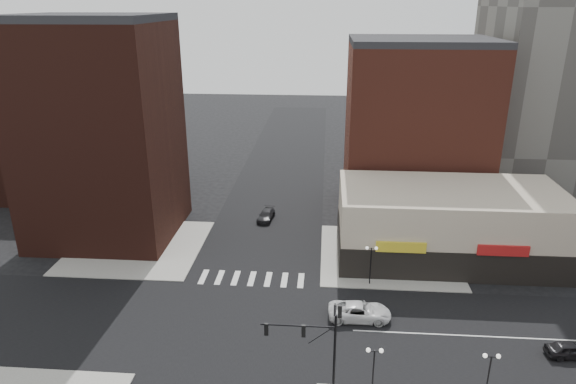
{
  "coord_description": "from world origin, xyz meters",
  "views": [
    {
      "loc": [
        7.2,
        -38.14,
        27.04
      ],
      "look_at": [
        3.92,
        4.82,
        11.0
      ],
      "focal_mm": 32.0,
      "sensor_mm": 36.0,
      "label": 1
    }
  ],
  "objects_px": {
    "traffic_signal": "(321,336)",
    "street_lamp_se_a": "(374,360)",
    "street_lamp_se_b": "(490,366)",
    "white_suv": "(360,311)",
    "dark_sedan_north": "(266,215)",
    "dark_sedan_east": "(570,350)",
    "street_lamp_ne": "(371,256)"
  },
  "relations": [
    {
      "from": "street_lamp_ne",
      "to": "traffic_signal",
      "type": "bearing_deg",
      "value": -106.75
    },
    {
      "from": "street_lamp_se_b",
      "to": "dark_sedan_east",
      "type": "distance_m",
      "value": 10.5
    },
    {
      "from": "white_suv",
      "to": "dark_sedan_east",
      "type": "relative_size",
      "value": 1.46
    },
    {
      "from": "traffic_signal",
      "to": "street_lamp_ne",
      "type": "xyz_separation_m",
      "value": [
        4.76,
        15.83,
        -1.67
      ]
    },
    {
      "from": "dark_sedan_east",
      "to": "street_lamp_se_b",
      "type": "bearing_deg",
      "value": 120.84
    },
    {
      "from": "white_suv",
      "to": "dark_sedan_east",
      "type": "distance_m",
      "value": 17.16
    },
    {
      "from": "dark_sedan_east",
      "to": "traffic_signal",
      "type": "bearing_deg",
      "value": 101.58
    },
    {
      "from": "street_lamp_ne",
      "to": "dark_sedan_east",
      "type": "distance_m",
      "value": 18.58
    },
    {
      "from": "street_lamp_ne",
      "to": "dark_sedan_north",
      "type": "height_order",
      "value": "street_lamp_ne"
    },
    {
      "from": "white_suv",
      "to": "dark_sedan_north",
      "type": "xyz_separation_m",
      "value": [
        -11.05,
        21.78,
        -0.15
      ]
    },
    {
      "from": "traffic_signal",
      "to": "street_lamp_se_a",
      "type": "xyz_separation_m",
      "value": [
        3.76,
        -0.17,
        -1.67
      ]
    },
    {
      "from": "street_lamp_se_a",
      "to": "street_lamp_se_b",
      "type": "xyz_separation_m",
      "value": [
        8.0,
        0.0,
        0.0
      ]
    },
    {
      "from": "street_lamp_se_b",
      "to": "street_lamp_ne",
      "type": "relative_size",
      "value": 1.0
    },
    {
      "from": "street_lamp_se_a",
      "to": "street_lamp_ne",
      "type": "bearing_deg",
      "value": 86.42
    },
    {
      "from": "traffic_signal",
      "to": "white_suv",
      "type": "xyz_separation_m",
      "value": [
        3.41,
        9.67,
        -4.18
      ]
    },
    {
      "from": "traffic_signal",
      "to": "dark_sedan_north",
      "type": "distance_m",
      "value": 32.65
    },
    {
      "from": "street_lamp_se_a",
      "to": "traffic_signal",
      "type": "bearing_deg",
      "value": 177.43
    },
    {
      "from": "white_suv",
      "to": "dark_sedan_east",
      "type": "bearing_deg",
      "value": -104.27
    },
    {
      "from": "dark_sedan_east",
      "to": "dark_sedan_north",
      "type": "xyz_separation_m",
      "value": [
        -27.73,
        25.79,
        -0.02
      ]
    },
    {
      "from": "dark_sedan_east",
      "to": "white_suv",
      "type": "bearing_deg",
      "value": 72.33
    },
    {
      "from": "white_suv",
      "to": "dark_sedan_north",
      "type": "distance_m",
      "value": 24.42
    },
    {
      "from": "dark_sedan_north",
      "to": "traffic_signal",
      "type": "bearing_deg",
      "value": -69.29
    },
    {
      "from": "white_suv",
      "to": "dark_sedan_north",
      "type": "height_order",
      "value": "white_suv"
    },
    {
      "from": "street_lamp_se_b",
      "to": "street_lamp_ne",
      "type": "xyz_separation_m",
      "value": [
        -7.0,
        16.0,
        0.0
      ]
    },
    {
      "from": "street_lamp_se_b",
      "to": "white_suv",
      "type": "xyz_separation_m",
      "value": [
        -8.35,
        9.84,
        -2.51
      ]
    },
    {
      "from": "street_lamp_se_a",
      "to": "dark_sedan_east",
      "type": "xyz_separation_m",
      "value": [
        16.33,
        5.83,
        -2.64
      ]
    },
    {
      "from": "street_lamp_ne",
      "to": "white_suv",
      "type": "bearing_deg",
      "value": -102.4
    },
    {
      "from": "traffic_signal",
      "to": "white_suv",
      "type": "height_order",
      "value": "traffic_signal"
    },
    {
      "from": "street_lamp_se_b",
      "to": "street_lamp_ne",
      "type": "bearing_deg",
      "value": 113.63
    },
    {
      "from": "street_lamp_se_b",
      "to": "white_suv",
      "type": "distance_m",
      "value": 13.15
    },
    {
      "from": "street_lamp_se_a",
      "to": "dark_sedan_north",
      "type": "bearing_deg",
      "value": 109.83
    },
    {
      "from": "dark_sedan_east",
      "to": "street_lamp_ne",
      "type": "bearing_deg",
      "value": 52.28
    }
  ]
}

